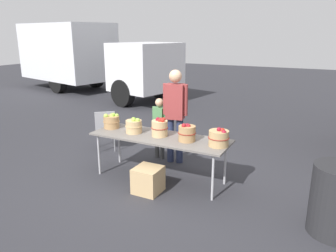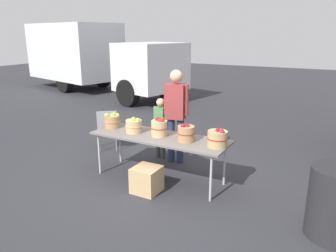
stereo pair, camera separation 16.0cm
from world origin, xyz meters
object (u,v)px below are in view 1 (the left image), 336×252
Objects in this scene: apple_basket_green_0 at (112,121)px; apple_basket_red_2 at (219,138)px; apple_basket_red_0 at (160,127)px; produce_crate at (148,180)px; folding_chair at (105,127)px; market_table at (160,139)px; apple_basket_red_1 at (187,133)px; vendor_adult at (175,109)px; child_customer at (160,124)px; box_truck at (83,55)px; apple_basket_green_1 at (134,126)px.

apple_basket_red_2 is at bearing -1.98° from apple_basket_green_0.
apple_basket_green_0 is at bearing 178.02° from apple_basket_red_2.
apple_basket_red_0 is at bearing 177.95° from apple_basket_red_2.
apple_basket_green_0 is at bearing 178.09° from apple_basket_red_0.
folding_chair is at bearing 145.01° from produce_crate.
apple_basket_red_0 is (-0.01, 0.02, 0.19)m from market_table.
apple_basket_red_1 is (0.48, -0.01, 0.18)m from market_table.
vendor_adult reaches higher than child_customer.
produce_crate is (6.94, -6.63, -1.29)m from box_truck.
box_truck is at bearing -86.01° from folding_chair.
apple_basket_red_2 is 0.18× the size of vendor_adult.
produce_crate is (0.07, -0.52, -0.70)m from apple_basket_red_0.
market_table is 1.93× the size of child_customer.
produce_crate is at bearing 86.04° from vendor_adult.
box_truck reaches higher than apple_basket_red_1.
vendor_adult reaches higher than apple_basket_red_2.
apple_basket_red_2 reaches higher than folding_chair.
apple_basket_red_2 is (1.00, -0.01, 0.17)m from market_table.
child_customer is at bearing 146.84° from folding_chair.
box_truck is (-7.88, 6.15, 0.61)m from apple_basket_red_2.
apple_basket_red_1 reaches higher than apple_basket_green_0.
produce_crate is (1.05, -0.55, -0.67)m from apple_basket_green_0.
apple_basket_green_1 is 0.73× the size of produce_crate.
apple_basket_red_0 is 0.98× the size of apple_basket_red_2.
child_customer is (0.54, 0.79, -0.17)m from apple_basket_green_0.
produce_crate is at bearing 105.11° from folding_chair.
apple_basket_red_2 is (1.01, -0.04, -0.02)m from apple_basket_red_0.
box_truck is at bearing 136.11° from apple_basket_green_1.
apple_basket_red_1 is (0.49, -0.03, -0.01)m from apple_basket_red_0.
apple_basket_red_0 is at bearing -28.04° from box_truck.
apple_basket_green_0 is 0.25× the size of child_customer.
child_customer is 1.22m from folding_chair.
child_customer is (-0.94, 0.85, -0.18)m from apple_basket_red_1.
vendor_adult is at bearing 39.66° from apple_basket_green_0.
apple_basket_red_1 reaches higher than produce_crate.
box_truck reaches higher than vendor_adult.
folding_chair is 2.11m from produce_crate.
box_truck is (-6.78, 5.34, 0.46)m from vendor_adult.
apple_basket_red_1 is 0.92× the size of apple_basket_red_2.
child_customer reaches higher than apple_basket_green_1.
apple_basket_green_1 is at bearing 94.22° from child_customer.
box_truck is at bearing 138.33° from apple_basket_red_0.
vendor_adult is at bearing 64.87° from apple_basket_green_1.
child_customer is at bearing 149.67° from apple_basket_red_2.
apple_basket_green_1 is 1.41m from folding_chair.
apple_basket_red_0 reaches higher than apple_basket_green_0.
produce_crate is (0.54, -0.48, -0.67)m from apple_basket_green_1.
apple_basket_green_0 is at bearing 172.06° from apple_basket_green_1.
box_truck is at bearing 136.29° from produce_crate.
apple_basket_red_1 reaches higher than apple_basket_red_2.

